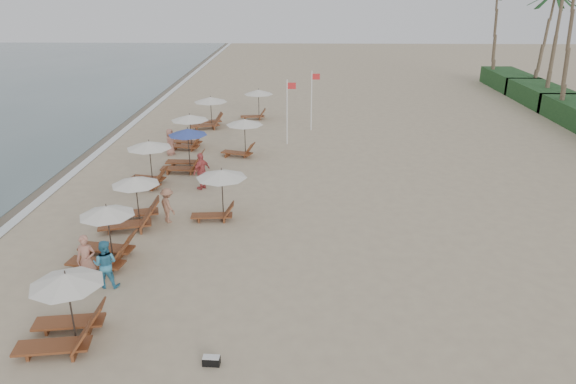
{
  "coord_description": "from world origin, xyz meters",
  "views": [
    {
      "loc": [
        1.31,
        -17.27,
        9.7
      ],
      "look_at": [
        0.79,
        4.38,
        1.3
      ],
      "focal_mm": 33.49,
      "sensor_mm": 36.0,
      "label": 1
    }
  ],
  "objects_px": {
    "lounger_station_1": "(102,238)",
    "lounger_station_0": "(62,312)",
    "duffel_bag": "(211,361)",
    "flag_pole_near": "(288,109)",
    "lounger_station_5": "(187,130)",
    "inland_station_0": "(218,188)",
    "beachgoer_far_a": "(202,171)",
    "beachgoer_near": "(86,260)",
    "beachgoer_mid_b": "(168,205)",
    "inland_station_1": "(241,133)",
    "inland_station_2": "(256,100)",
    "beachgoer_mid_a": "(105,264)",
    "lounger_station_3": "(147,162)",
    "lounger_station_2": "(131,205)",
    "lounger_station_4": "(184,152)",
    "lounger_station_6": "(208,112)",
    "beachgoer_far_b": "(170,142)"
  },
  "relations": [
    {
      "from": "lounger_station_6",
      "to": "inland_station_2",
      "type": "distance_m",
      "value": 4.27
    },
    {
      "from": "lounger_station_1",
      "to": "lounger_station_3",
      "type": "xyz_separation_m",
      "value": [
        -0.53,
        8.14,
        0.27
      ]
    },
    {
      "from": "lounger_station_2",
      "to": "beachgoer_far_b",
      "type": "distance_m",
      "value": 10.26
    },
    {
      "from": "inland_station_2",
      "to": "beachgoer_far_a",
      "type": "distance_m",
      "value": 15.32
    },
    {
      "from": "lounger_station_0",
      "to": "lounger_station_1",
      "type": "height_order",
      "value": "lounger_station_0"
    },
    {
      "from": "inland_station_0",
      "to": "lounger_station_2",
      "type": "bearing_deg",
      "value": -167.77
    },
    {
      "from": "inland_station_2",
      "to": "beachgoer_far_b",
      "type": "relative_size",
      "value": 1.61
    },
    {
      "from": "inland_station_1",
      "to": "inland_station_2",
      "type": "bearing_deg",
      "value": 89.27
    },
    {
      "from": "beachgoer_mid_a",
      "to": "beachgoer_mid_b",
      "type": "relative_size",
      "value": 1.1
    },
    {
      "from": "inland_station_1",
      "to": "beachgoer_near",
      "type": "relative_size",
      "value": 1.45
    },
    {
      "from": "lounger_station_5",
      "to": "inland_station_1",
      "type": "bearing_deg",
      "value": -23.84
    },
    {
      "from": "duffel_bag",
      "to": "flag_pole_near",
      "type": "bearing_deg",
      "value": 85.94
    },
    {
      "from": "beachgoer_far_a",
      "to": "lounger_station_0",
      "type": "bearing_deg",
      "value": 25.6
    },
    {
      "from": "lounger_station_1",
      "to": "flag_pole_near",
      "type": "relative_size",
      "value": 0.62
    },
    {
      "from": "inland_station_2",
      "to": "lounger_station_1",
      "type": "bearing_deg",
      "value": -99.51
    },
    {
      "from": "flag_pole_near",
      "to": "beachgoer_mid_b",
      "type": "bearing_deg",
      "value": -111.56
    },
    {
      "from": "beachgoer_far_a",
      "to": "duffel_bag",
      "type": "height_order",
      "value": "beachgoer_far_a"
    },
    {
      "from": "lounger_station_4",
      "to": "beachgoer_near",
      "type": "xyz_separation_m",
      "value": [
        -0.83,
        -12.26,
        -0.16
      ]
    },
    {
      "from": "lounger_station_6",
      "to": "inland_station_2",
      "type": "relative_size",
      "value": 1.07
    },
    {
      "from": "lounger_station_5",
      "to": "duffel_bag",
      "type": "height_order",
      "value": "lounger_station_5"
    },
    {
      "from": "lounger_station_0",
      "to": "beachgoer_mid_a",
      "type": "relative_size",
      "value": 1.51
    },
    {
      "from": "lounger_station_3",
      "to": "flag_pole_near",
      "type": "xyz_separation_m",
      "value": [
        6.96,
        7.9,
        1.07
      ]
    },
    {
      "from": "inland_station_1",
      "to": "inland_station_2",
      "type": "distance_m",
      "value": 9.56
    },
    {
      "from": "beachgoer_far_b",
      "to": "flag_pole_near",
      "type": "distance_m",
      "value": 7.63
    },
    {
      "from": "inland_station_1",
      "to": "beachgoer_mid_b",
      "type": "height_order",
      "value": "inland_station_1"
    },
    {
      "from": "inland_station_1",
      "to": "beachgoer_near",
      "type": "xyz_separation_m",
      "value": [
        -3.74,
        -15.01,
        -0.5
      ]
    },
    {
      "from": "lounger_station_5",
      "to": "beachgoer_mid_a",
      "type": "bearing_deg",
      "value": -88.16
    },
    {
      "from": "lounger_station_0",
      "to": "beachgoer_far_a",
      "type": "distance_m",
      "value": 12.69
    },
    {
      "from": "lounger_station_2",
      "to": "lounger_station_6",
      "type": "height_order",
      "value": "lounger_station_2"
    },
    {
      "from": "lounger_station_4",
      "to": "beachgoer_far_a",
      "type": "xyz_separation_m",
      "value": [
        1.48,
        -2.92,
        -0.13
      ]
    },
    {
      "from": "lounger_station_5",
      "to": "lounger_station_3",
      "type": "bearing_deg",
      "value": -95.59
    },
    {
      "from": "lounger_station_1",
      "to": "lounger_station_0",
      "type": "bearing_deg",
      "value": -83.8
    },
    {
      "from": "lounger_station_0",
      "to": "beachgoer_near",
      "type": "distance_m",
      "value": 3.27
    },
    {
      "from": "lounger_station_6",
      "to": "beachgoer_near",
      "type": "height_order",
      "value": "lounger_station_6"
    },
    {
      "from": "beachgoer_mid_b",
      "to": "lounger_station_1",
      "type": "bearing_deg",
      "value": 116.78
    },
    {
      "from": "lounger_station_5",
      "to": "beachgoer_mid_a",
      "type": "height_order",
      "value": "lounger_station_5"
    },
    {
      "from": "inland_station_0",
      "to": "duffel_bag",
      "type": "height_order",
      "value": "inland_station_0"
    },
    {
      "from": "inland_station_1",
      "to": "beachgoer_far_a",
      "type": "relative_size",
      "value": 1.4
    },
    {
      "from": "inland_station_0",
      "to": "duffel_bag",
      "type": "bearing_deg",
      "value": -83.04
    },
    {
      "from": "beachgoer_mid_b",
      "to": "beachgoer_far_a",
      "type": "height_order",
      "value": "beachgoer_far_a"
    },
    {
      "from": "lounger_station_4",
      "to": "beachgoer_near",
      "type": "height_order",
      "value": "lounger_station_4"
    },
    {
      "from": "inland_station_1",
      "to": "beachgoer_far_a",
      "type": "bearing_deg",
      "value": -104.14
    },
    {
      "from": "flag_pole_near",
      "to": "beachgoer_near",
      "type": "bearing_deg",
      "value": -110.07
    },
    {
      "from": "inland_station_2",
      "to": "beachgoer_mid_a",
      "type": "distance_m",
      "value": 24.92
    },
    {
      "from": "lounger_station_3",
      "to": "beachgoer_mid_a",
      "type": "relative_size",
      "value": 1.46
    },
    {
      "from": "lounger_station_0",
      "to": "lounger_station_4",
      "type": "relative_size",
      "value": 0.98
    },
    {
      "from": "lounger_station_1",
      "to": "inland_station_0",
      "type": "bearing_deg",
      "value": 47.92
    },
    {
      "from": "lounger_station_3",
      "to": "duffel_bag",
      "type": "xyz_separation_m",
      "value": [
        5.41,
        -13.85,
        -1.12
      ]
    },
    {
      "from": "lounger_station_5",
      "to": "inland_station_0",
      "type": "xyz_separation_m",
      "value": [
        3.54,
        -10.94,
        0.32
      ]
    },
    {
      "from": "beachgoer_mid_b",
      "to": "flag_pole_near",
      "type": "xyz_separation_m",
      "value": [
        4.89,
        12.37,
        1.55
      ]
    }
  ]
}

